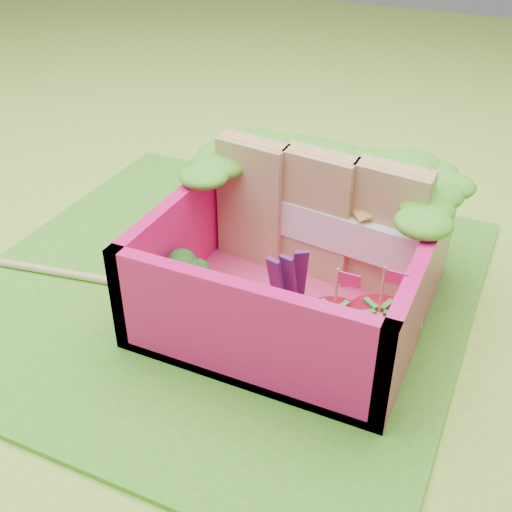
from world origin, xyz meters
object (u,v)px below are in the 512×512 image
object	(u,v)px
bento_box	(296,262)
strawberry_right	(376,336)
sandwich_stack	(318,216)
broccoli	(188,276)
strawberry_left	(332,336)
chopsticks	(15,265)

from	to	relation	value
bento_box	strawberry_right	bearing A→B (deg)	-29.70
bento_box	sandwich_stack	distance (m)	0.31
broccoli	bento_box	bearing A→B (deg)	29.01
strawberry_left	sandwich_stack	bearing A→B (deg)	115.98
strawberry_left	strawberry_right	world-z (taller)	strawberry_right
sandwich_stack	broccoli	distance (m)	0.74
sandwich_stack	chopsticks	size ratio (longest dim) A/B	0.54
broccoli	chopsticks	distance (m)	1.11
bento_box	strawberry_left	size ratio (longest dim) A/B	2.58
sandwich_stack	broccoli	bearing A→B (deg)	-130.70
chopsticks	sandwich_stack	bearing A→B (deg)	21.73
sandwich_stack	strawberry_left	world-z (taller)	sandwich_stack
sandwich_stack	strawberry_right	bearing A→B (deg)	-49.33
strawberry_right	chopsticks	world-z (taller)	strawberry_right
broccoli	strawberry_left	size ratio (longest dim) A/B	0.61
strawberry_left	chopsticks	distance (m)	1.89
strawberry_right	chopsticks	distance (m)	2.06
bento_box	chopsticks	size ratio (longest dim) A/B	0.56
broccoli	chopsticks	xyz separation A→B (m)	(-1.09, -0.07, -0.20)
sandwich_stack	bento_box	bearing A→B (deg)	-90.89
bento_box	sandwich_stack	bearing A→B (deg)	89.11
broccoli	strawberry_left	xyz separation A→B (m)	(0.79, -0.10, -0.03)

